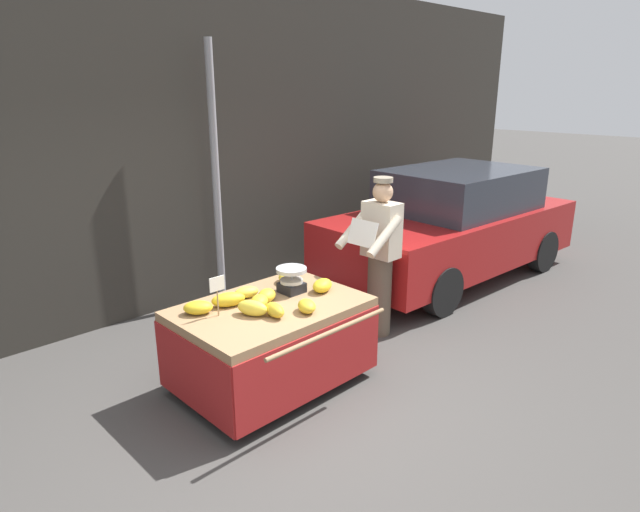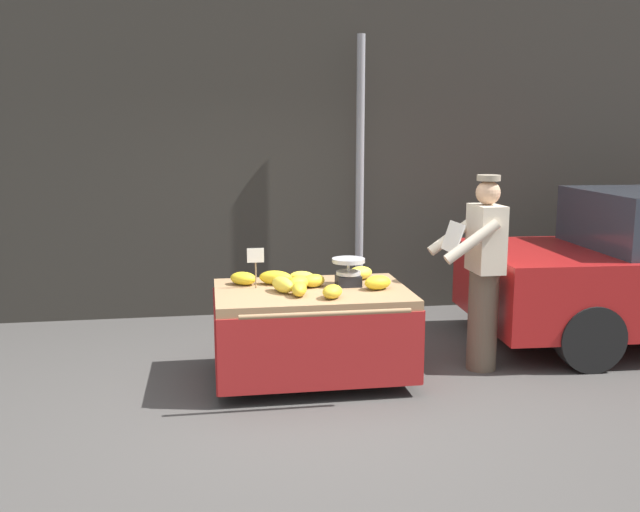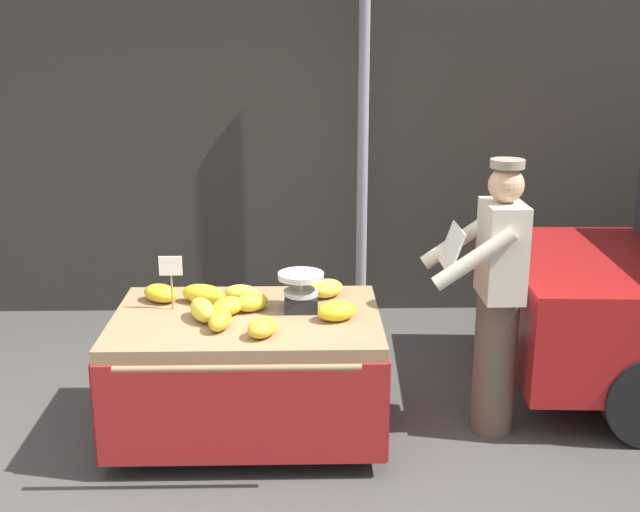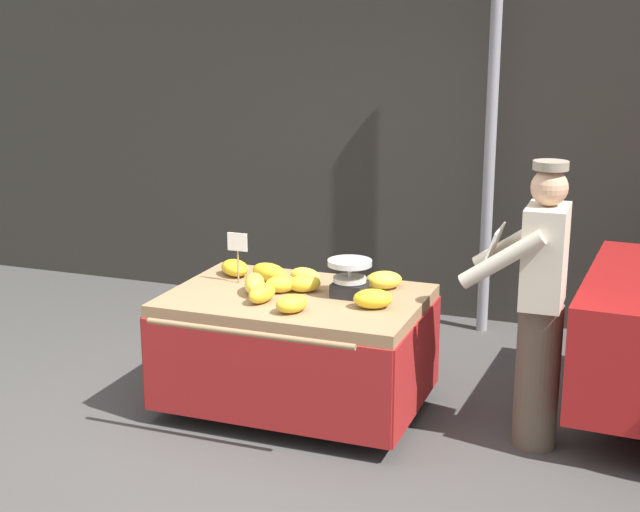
{
  "view_description": "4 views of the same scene",
  "coord_description": "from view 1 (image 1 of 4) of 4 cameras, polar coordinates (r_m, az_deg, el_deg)",
  "views": [
    {
      "loc": [
        -2.58,
        -2.84,
        2.59
      ],
      "look_at": [
        0.61,
        0.43,
        1.15
      ],
      "focal_mm": 30.3,
      "sensor_mm": 36.0,
      "label": 1
    },
    {
      "loc": [
        -0.69,
        -5.05,
        2.08
      ],
      "look_at": [
        0.19,
        0.49,
        1.08
      ],
      "focal_mm": 39.25,
      "sensor_mm": 36.0,
      "label": 2
    },
    {
      "loc": [
        0.47,
        -3.95,
        2.46
      ],
      "look_at": [
        0.57,
        0.5,
        1.17
      ],
      "focal_mm": 44.95,
      "sensor_mm": 36.0,
      "label": 3
    },
    {
      "loc": [
        2.21,
        -4.54,
        2.47
      ],
      "look_at": [
        0.34,
        0.45,
        1.08
      ],
      "focal_mm": 50.99,
      "sensor_mm": 36.0,
      "label": 4
    }
  ],
  "objects": [
    {
      "name": "parked_car",
      "position": [
        7.76,
        13.79,
        3.28
      ],
      "size": [
        3.98,
        1.88,
        1.51
      ],
      "color": "#A51919",
      "rests_on": "ground"
    },
    {
      "name": "banana_bunch_9",
      "position": [
        4.76,
        -5.65,
        -4.16
      ],
      "size": [
        0.26,
        0.23,
        0.11
      ],
      "primitive_type": "ellipsoid",
      "rotation": [
        0.0,
        0.0,
        2.09
      ],
      "color": "gold",
      "rests_on": "banana_cart"
    },
    {
      "name": "banana_bunch_2",
      "position": [
        4.45,
        -4.76,
        -5.68
      ],
      "size": [
        0.16,
        0.25,
        0.11
      ],
      "primitive_type": "ellipsoid",
      "rotation": [
        0.0,
        0.0,
        2.95
      ],
      "color": "gold",
      "rests_on": "banana_cart"
    },
    {
      "name": "banana_bunch_6",
      "position": [
        4.95,
        0.25,
        -3.13
      ],
      "size": [
        0.28,
        0.23,
        0.12
      ],
      "primitive_type": "ellipsoid",
      "rotation": [
        0.0,
        0.0,
        1.93
      ],
      "color": "gold",
      "rests_on": "banana_cart"
    },
    {
      "name": "banana_bunch_5",
      "position": [
        4.59,
        -12.75,
        -5.33
      ],
      "size": [
        0.29,
        0.27,
        0.11
      ],
      "primitive_type": "ellipsoid",
      "rotation": [
        0.0,
        0.0,
        0.94
      ],
      "color": "gold",
      "rests_on": "banana_cart"
    },
    {
      "name": "banana_bunch_1",
      "position": [
        4.86,
        -7.77,
        -3.8
      ],
      "size": [
        0.25,
        0.19,
        0.1
      ],
      "primitive_type": "ellipsoid",
      "rotation": [
        0.0,
        0.0,
        1.31
      ],
      "color": "yellow",
      "rests_on": "banana_cart"
    },
    {
      "name": "banana_cart",
      "position": [
        4.79,
        -5.2,
        -7.46
      ],
      "size": [
        1.62,
        1.3,
        0.78
      ],
      "color": "#93704C",
      "rests_on": "ground"
    },
    {
      "name": "vendor_person",
      "position": [
        5.7,
        6.31,
        -0.12
      ],
      "size": [
        0.58,
        0.51,
        1.71
      ],
      "color": "brown",
      "rests_on": "ground"
    },
    {
      "name": "banana_bunch_0",
      "position": [
        4.48,
        -7.15,
        -5.47
      ],
      "size": [
        0.22,
        0.3,
        0.13
      ],
      "primitive_type": "ellipsoid",
      "rotation": [
        0.0,
        0.0,
        0.41
      ],
      "color": "yellow",
      "rests_on": "banana_cart"
    },
    {
      "name": "banana_bunch_8",
      "position": [
        4.63,
        -6.45,
        -4.79
      ],
      "size": [
        0.25,
        0.25,
        0.11
      ],
      "primitive_type": "ellipsoid",
      "rotation": [
        0.0,
        0.0,
        2.29
      ],
      "color": "gold",
      "rests_on": "banana_cart"
    },
    {
      "name": "banana_bunch_4",
      "position": [
        4.69,
        -9.65,
        -4.55
      ],
      "size": [
        0.32,
        0.25,
        0.12
      ],
      "primitive_type": "ellipsoid",
      "rotation": [
        0.0,
        0.0,
        1.17
      ],
      "color": "gold",
      "rests_on": "banana_cart"
    },
    {
      "name": "banana_bunch_3",
      "position": [
        4.51,
        -1.41,
        -5.31
      ],
      "size": [
        0.23,
        0.26,
        0.11
      ],
      "primitive_type": "ellipsoid",
      "rotation": [
        0.0,
        0.0,
        2.62
      ],
      "color": "gold",
      "rests_on": "banana_cart"
    },
    {
      "name": "ground_plane",
      "position": [
        4.63,
        -1.76,
        -16.53
      ],
      "size": [
        60.0,
        60.0,
        0.0
      ],
      "primitive_type": "plane",
      "color": "#423F3D"
    },
    {
      "name": "back_wall",
      "position": [
        6.36,
        -20.54,
        10.66
      ],
      "size": [
        16.0,
        0.24,
        3.9
      ],
      "primitive_type": "cube",
      "color": "#2D2B26",
      "rests_on": "ground"
    },
    {
      "name": "banana_bunch_7",
      "position": [
        5.21,
        -3.43,
        -2.13
      ],
      "size": [
        0.29,
        0.27,
        0.12
      ],
      "primitive_type": "ellipsoid",
      "rotation": [
        0.0,
        0.0,
        2.13
      ],
      "color": "yellow",
      "rests_on": "banana_cart"
    },
    {
      "name": "price_sign",
      "position": [
        4.45,
        -10.81,
        -3.29
      ],
      "size": [
        0.14,
        0.01,
        0.34
      ],
      "color": "#997A51",
      "rests_on": "banana_cart"
    },
    {
      "name": "street_pole",
      "position": [
        6.54,
        -10.94,
        8.06
      ],
      "size": [
        0.09,
        0.09,
        3.1
      ],
      "primitive_type": "cylinder",
      "color": "gray",
      "rests_on": "ground"
    },
    {
      "name": "weighing_scale",
      "position": [
        4.92,
        -3.02,
        -2.54
      ],
      "size": [
        0.28,
        0.28,
        0.24
      ],
      "color": "black",
      "rests_on": "banana_cart"
    }
  ]
}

